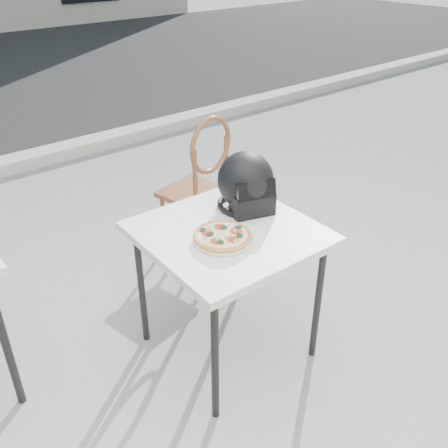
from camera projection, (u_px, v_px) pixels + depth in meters
ground at (184, 341)px, 2.83m from camera, size 80.00×80.00×0.00m
curb at (2, 167)px, 4.80m from camera, size 30.00×0.25×0.12m
cafe_table_main at (228, 242)px, 2.45m from camera, size 0.83×0.83×0.76m
plate at (223, 239)px, 2.32m from camera, size 0.34×0.34×0.02m
pizza at (223, 236)px, 2.31m from camera, size 0.37×0.37×0.03m
helmet at (246, 184)px, 2.55m from camera, size 0.37×0.38×0.30m
cafe_chair_main at (201, 179)px, 3.36m from camera, size 0.46×0.46×1.02m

